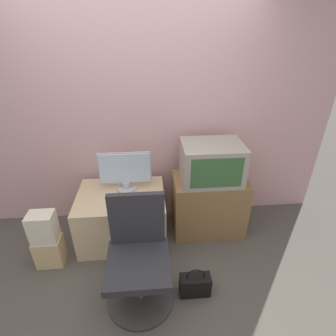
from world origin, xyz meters
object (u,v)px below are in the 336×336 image
object	(u,v)px
mouse	(147,194)
main_monitor	(125,171)
keyboard	(125,196)
handbag	(195,285)
office_chair	(138,261)
cardboard_box_lower	(50,251)
crt_tv	(212,162)

from	to	relation	value
mouse	main_monitor	bearing A→B (deg)	145.94
main_monitor	mouse	size ratio (longest dim) A/B	7.92
keyboard	handbag	bearing A→B (deg)	-49.83
mouse	handbag	bearing A→B (deg)	-62.36
main_monitor	office_chair	xyz separation A→B (m)	(0.13, -0.87, -0.38)
cardboard_box_lower	office_chair	bearing A→B (deg)	-25.24
handbag	mouse	bearing A→B (deg)	117.64
mouse	keyboard	bearing A→B (deg)	-176.59
crt_tv	office_chair	size ratio (longest dim) A/B	0.64
crt_tv	office_chair	bearing A→B (deg)	-133.70
mouse	office_chair	world-z (taller)	office_chair
keyboard	cardboard_box_lower	size ratio (longest dim) A/B	1.15
crt_tv	handbag	size ratio (longest dim) A/B	2.07
cardboard_box_lower	crt_tv	bearing A→B (deg)	12.76
keyboard	office_chair	size ratio (longest dim) A/B	0.36
cardboard_box_lower	handbag	distance (m)	1.47
mouse	crt_tv	world-z (taller)	crt_tv
main_monitor	handbag	bearing A→B (deg)	-55.81
crt_tv	cardboard_box_lower	distance (m)	1.87
keyboard	cardboard_box_lower	bearing A→B (deg)	-159.57
keyboard	office_chair	world-z (taller)	office_chair
main_monitor	keyboard	distance (m)	0.26
crt_tv	cardboard_box_lower	xyz separation A→B (m)	(-1.68, -0.38, -0.74)
handbag	main_monitor	bearing A→B (deg)	124.19
office_chair	cardboard_box_lower	xyz separation A→B (m)	(-0.91, 0.43, -0.25)
main_monitor	keyboard	xyz separation A→B (m)	(-0.01, -0.16, -0.21)
handbag	office_chair	bearing A→B (deg)	175.08
office_chair	crt_tv	bearing A→B (deg)	46.30
mouse	office_chair	bearing A→B (deg)	-96.91
keyboard	cardboard_box_lower	world-z (taller)	keyboard
cardboard_box_lower	handbag	bearing A→B (deg)	-18.59
main_monitor	cardboard_box_lower	bearing A→B (deg)	-150.00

